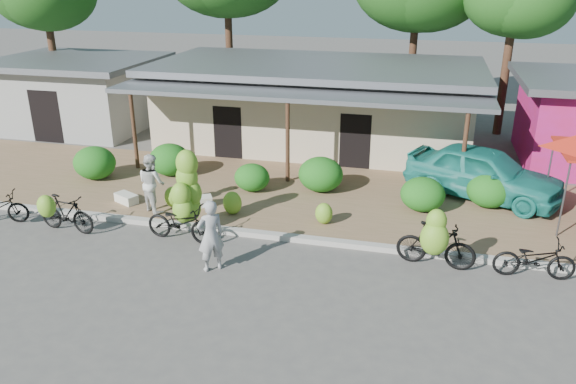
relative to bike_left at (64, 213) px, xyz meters
The scene contains 23 objects.
ground 5.19m from the bike_left, 10.91° to the right, with size 100.00×100.00×0.00m, color #514F4C.
sidewalk 6.49m from the bike_left, 38.49° to the left, with size 60.00×6.00×0.12m, color #8B684B.
curb 5.19m from the bike_left, 11.44° to the left, with size 60.00×0.25×0.15m, color #A8A399.
shop_main 11.22m from the bike_left, 63.05° to the left, with size 13.00×8.50×3.35m.
shop_grey 11.69m from the bike_left, 120.67° to the left, with size 7.00×6.00×3.15m.
hedge_0 4.02m from the bike_left, 110.17° to the left, with size 1.45×1.30×1.13m, color #135415.
hedge_1 4.83m from the bike_left, 78.72° to the left, with size 1.43×1.29×1.12m, color #135415.
hedge_2 5.77m from the bike_left, 43.84° to the left, with size 1.15×1.04×0.90m, color #135415.
hedge_3 7.76m from the bike_left, 35.55° to the left, with size 1.44×1.30×1.13m, color #135415.
hedge_4 10.23m from the bike_left, 21.10° to the left, with size 1.31×1.18×1.02m, color #135415.
hedge_5 12.31m from the bike_left, 21.26° to the left, with size 1.33×1.19×1.03m, color #135415.
bike_left is the anchor object (origin of this frame).
bike_center 3.39m from the bike_left, ahead, with size 2.04×1.29×2.40m.
bike_right 9.93m from the bike_left, ahead, with size 1.96×1.31×1.77m.
bike_far_right 12.21m from the bike_left, ahead, with size 1.90×0.77×0.98m.
loose_banana_a 3.09m from the bike_left, 43.06° to the left, with size 0.52×0.44×0.65m, color #8EC230.
loose_banana_b 4.65m from the bike_left, 26.30° to the left, with size 0.56×0.48×0.70m, color #8EC230.
loose_banana_c 7.19m from the bike_left, 16.57° to the left, with size 0.50×0.42×0.62m, color #8EC230.
sack_near 3.78m from the bike_left, 38.40° to the left, with size 0.85×0.40×0.30m, color white.
sack_far 2.22m from the bike_left, 71.34° to the left, with size 0.75×0.38×0.28m, color white.
vendor 4.81m from the bike_left, 11.69° to the right, with size 0.66×0.44×1.82m, color #9B9B9B.
bystander 2.54m from the bike_left, 44.21° to the left, with size 0.85×0.66×1.75m, color silver.
teal_van 12.48m from the bike_left, 24.76° to the left, with size 1.92×4.78×1.63m, color #1C8074.
Camera 1 is at (4.35, -11.22, 6.82)m, focal length 35.00 mm.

